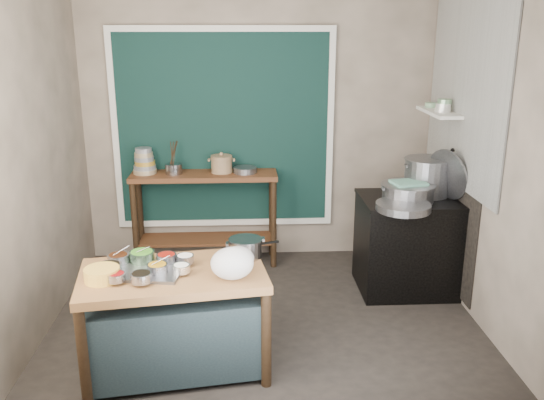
{
  "coord_description": "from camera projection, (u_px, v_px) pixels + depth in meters",
  "views": [
    {
      "loc": [
        -0.16,
        -4.3,
        2.35
      ],
      "look_at": [
        0.07,
        0.25,
        0.97
      ],
      "focal_mm": 38.0,
      "sensor_mm": 36.0,
      "label": 1
    }
  ],
  "objects": [
    {
      "name": "back_counter",
      "position": [
        206.0,
        218.0,
        5.85
      ],
      "size": [
        1.45,
        0.4,
        0.95
      ],
      "primitive_type": "cube",
      "color": "#502B17",
      "rests_on": "floor"
    },
    {
      "name": "wide_bowl",
      "position": [
        245.0,
        170.0,
        5.72
      ],
      "size": [
        0.3,
        0.3,
        0.06
      ],
      "primitive_type": "cylinder",
      "rotation": [
        0.0,
        0.0,
        -0.37
      ],
      "color": "gray",
      "rests_on": "back_counter"
    },
    {
      "name": "condiment_bowls",
      "position": [
        143.0,
        264.0,
        3.9
      ],
      "size": [
        0.63,
        0.5,
        0.07
      ],
      "color": "gray",
      "rests_on": "condiment_tray"
    },
    {
      "name": "plastic_bag_a",
      "position": [
        232.0,
        263.0,
        3.77
      ],
      "size": [
        0.3,
        0.27,
        0.21
      ],
      "primitive_type": "ellipsoid",
      "rotation": [
        0.0,
        0.0,
        -0.08
      ],
      "color": "white",
      "rests_on": "prep_table"
    },
    {
      "name": "yellow_basin",
      "position": [
        102.0,
        274.0,
        3.76
      ],
      "size": [
        0.24,
        0.24,
        0.09
      ],
      "primitive_type": "cylinder",
      "rotation": [
        0.0,
        0.0,
        -0.05
      ],
      "color": "gold",
      "rests_on": "prep_table"
    },
    {
      "name": "soot_patch",
      "position": [
        450.0,
        213.0,
        5.3
      ],
      "size": [
        0.01,
        1.3,
        1.3
      ],
      "primitive_type": "cube",
      "color": "black",
      "rests_on": "right_wall"
    },
    {
      "name": "utensil_cup",
      "position": [
        174.0,
        169.0,
        5.68
      ],
      "size": [
        0.2,
        0.2,
        0.1
      ],
      "primitive_type": "cylinder",
      "rotation": [
        0.0,
        0.0,
        0.17
      ],
      "color": "gray",
      "rests_on": "back_counter"
    },
    {
      "name": "steamer",
      "position": [
        408.0,
        193.0,
        5.02
      ],
      "size": [
        0.58,
        0.58,
        0.16
      ],
      "primitive_type": null,
      "rotation": [
        0.0,
        0.0,
        0.23
      ],
      "color": "gray",
      "rests_on": "stove_top"
    },
    {
      "name": "saucepan",
      "position": [
        246.0,
        248.0,
        4.14
      ],
      "size": [
        0.32,
        0.32,
        0.14
      ],
      "primitive_type": null,
      "rotation": [
        0.0,
        0.0,
        0.32
      ],
      "color": "gray",
      "rests_on": "prep_table"
    },
    {
      "name": "right_wall",
      "position": [
        490.0,
        153.0,
        4.48
      ],
      "size": [
        0.02,
        3.0,
        2.8
      ],
      "primitive_type": "cube",
      "color": "gray",
      "rests_on": "floor"
    },
    {
      "name": "floor",
      "position": [
        265.0,
        321.0,
        4.8
      ],
      "size": [
        3.5,
        3.0,
        0.02
      ],
      "primitive_type": "cube",
      "color": "#2A2420",
      "rests_on": "ground"
    },
    {
      "name": "back_wall",
      "position": [
        258.0,
        124.0,
        5.83
      ],
      "size": [
        3.5,
        0.02,
        2.8
      ],
      "primitive_type": "cube",
      "color": "gray",
      "rests_on": "floor"
    },
    {
      "name": "pot_lid",
      "position": [
        448.0,
        174.0,
        5.04
      ],
      "size": [
        0.29,
        0.47,
        0.46
      ],
      "primitive_type": "cylinder",
      "rotation": [
        0.0,
        1.36,
        0.41
      ],
      "color": "gray",
      "rests_on": "stove_top"
    },
    {
      "name": "stove_block",
      "position": [
        409.0,
        246.0,
        5.27
      ],
      "size": [
        0.9,
        0.68,
        0.85
      ],
      "primitive_type": "cube",
      "color": "black",
      "rests_on": "floor"
    },
    {
      "name": "tile_panel",
      "position": [
        466.0,
        88.0,
        4.87
      ],
      "size": [
        0.02,
        1.7,
        1.7
      ],
      "primitive_type": "cube",
      "color": "#B2B2AA",
      "rests_on": "right_wall"
    },
    {
      "name": "bowl_stack",
      "position": [
        144.0,
        162.0,
        5.68
      ],
      "size": [
        0.23,
        0.23,
        0.26
      ],
      "color": "tan",
      "rests_on": "back_counter"
    },
    {
      "name": "stock_pot",
      "position": [
        427.0,
        177.0,
        5.18
      ],
      "size": [
        0.53,
        0.53,
        0.34
      ],
      "primitive_type": null,
      "rotation": [
        0.0,
        0.0,
        0.26
      ],
      "color": "gray",
      "rests_on": "stove_top"
    },
    {
      "name": "left_wall",
      "position": [
        29.0,
        159.0,
        4.3
      ],
      "size": [
        0.02,
        3.0,
        2.8
      ],
      "primitive_type": "cube",
      "color": "gray",
      "rests_on": "floor"
    },
    {
      "name": "prep_table",
      "position": [
        175.0,
        321.0,
        4.01
      ],
      "size": [
        1.34,
        0.89,
        0.75
      ],
      "primitive_type": "cube",
      "rotation": [
        0.0,
        0.0,
        0.14
      ],
      "color": "brown",
      "rests_on": "floor"
    },
    {
      "name": "wall_shelf",
      "position": [
        439.0,
        112.0,
        5.23
      ],
      "size": [
        0.22,
        0.7,
        0.03
      ],
      "primitive_type": "cube",
      "color": "beige",
      "rests_on": "right_wall"
    },
    {
      "name": "green_cloth",
      "position": [
        409.0,
        183.0,
        5.0
      ],
      "size": [
        0.32,
        0.27,
        0.02
      ],
      "primitive_type": "cube",
      "rotation": [
        0.0,
        0.0,
        0.2
      ],
      "color": "#599075",
      "rests_on": "steamer"
    },
    {
      "name": "curtain_frame",
      "position": [
        224.0,
        130.0,
        5.78
      ],
      "size": [
        2.22,
        0.03,
        2.02
      ],
      "primitive_type": null,
      "color": "beige",
      "rests_on": "back_wall"
    },
    {
      "name": "plastic_bag_b",
      "position": [
        238.0,
        258.0,
        3.92
      ],
      "size": [
        0.26,
        0.24,
        0.17
      ],
      "primitive_type": "ellipsoid",
      "rotation": [
        0.0,
        0.0,
        0.27
      ],
      "color": "white",
      "rests_on": "prep_table"
    },
    {
      "name": "shallow_pan",
      "position": [
        403.0,
        207.0,
        4.78
      ],
      "size": [
        0.58,
        0.58,
        0.06
      ],
      "primitive_type": "cylinder",
      "rotation": [
        0.0,
        0.0,
        -0.34
      ],
      "color": "gray",
      "rests_on": "stove_top"
    },
    {
      "name": "condiment_tray",
      "position": [
        146.0,
        271.0,
        3.89
      ],
      "size": [
        0.55,
        0.43,
        0.02
      ],
      "primitive_type": "cube",
      "rotation": [
        0.0,
        0.0,
        -0.16
      ],
      "color": "gray",
      "rests_on": "prep_table"
    },
    {
      "name": "curtain_panel",
      "position": [
        224.0,
        130.0,
        5.79
      ],
      "size": [
        2.1,
        0.02,
        1.9
      ],
      "primitive_type": "cube",
      "color": "black",
      "rests_on": "back_wall"
    },
    {
      "name": "ceramic_crock",
      "position": [
        222.0,
        165.0,
        5.72
      ],
      "size": [
        0.24,
        0.24,
        0.15
      ],
      "primitive_type": null,
      "rotation": [
        0.0,
        0.0,
        -0.05
      ],
      "color": "#7E6144",
      "rests_on": "back_counter"
    },
    {
      "name": "shelf_bowl_green",
      "position": [
        432.0,
        105.0,
        5.43
      ],
      "size": [
        0.14,
        0.14,
        0.04
      ],
      "primitive_type": "cylinder",
      "rotation": [
        0.0,
        0.0,
        0.18
      ],
      "color": "gray",
      "rests_on": "wall_shelf"
    },
    {
      "name": "shelf_bowl_stack",
      "position": [
        443.0,
        106.0,
        5.12
      ],
      "size": [
        0.14,
        0.14,
        0.11
      ],
      "color": "silver",
      "rests_on": "wall_shelf"
    },
    {
      "name": "stove_top",
      "position": [
        413.0,
        200.0,
        5.14
      ],
      "size": [
        0.92,
        0.69,
        0.03
      ],
      "primitive_type": "cube",
      "color": "black",
      "rests_on": "stove_block"
    }
  ]
}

